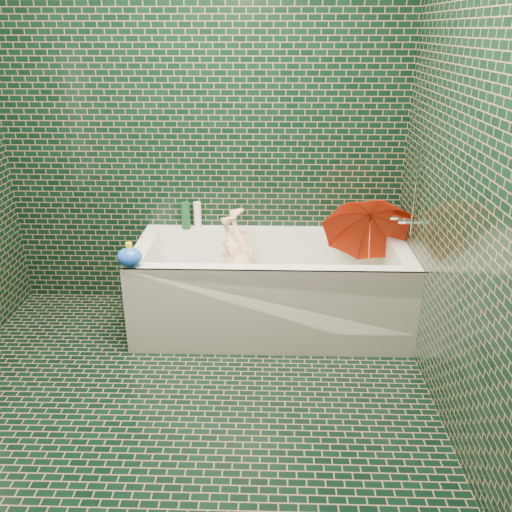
{
  "coord_description": "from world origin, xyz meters",
  "views": [
    {
      "loc": [
        0.44,
        -2.09,
        1.79
      ],
      "look_at": [
        0.36,
        0.82,
        0.57
      ],
      "focal_mm": 38.0,
      "sensor_mm": 36.0,
      "label": 1
    }
  ],
  "objects_px": {
    "umbrella": "(369,243)",
    "bath_toy": "(130,257)",
    "rubber_duck": "(346,222)",
    "bathtub": "(271,296)",
    "child": "(247,280)"
  },
  "relations": [
    {
      "from": "umbrella",
      "to": "bath_toy",
      "type": "relative_size",
      "value": 3.8
    },
    {
      "from": "umbrella",
      "to": "rubber_duck",
      "type": "distance_m",
      "value": 0.36
    },
    {
      "from": "bathtub",
      "to": "bath_toy",
      "type": "relative_size",
      "value": 11.33
    },
    {
      "from": "rubber_duck",
      "to": "bath_toy",
      "type": "height_order",
      "value": "bath_toy"
    },
    {
      "from": "umbrella",
      "to": "bath_toy",
      "type": "distance_m",
      "value": 1.43
    },
    {
      "from": "bathtub",
      "to": "rubber_duck",
      "type": "relative_size",
      "value": 13.09
    },
    {
      "from": "bathtub",
      "to": "rubber_duck",
      "type": "bearing_deg",
      "value": 35.25
    },
    {
      "from": "bathtub",
      "to": "bath_toy",
      "type": "bearing_deg",
      "value": -158.35
    },
    {
      "from": "rubber_duck",
      "to": "bath_toy",
      "type": "bearing_deg",
      "value": -169.34
    },
    {
      "from": "bathtub",
      "to": "rubber_duck",
      "type": "xyz_separation_m",
      "value": [
        0.5,
        0.35,
        0.38
      ]
    },
    {
      "from": "child",
      "to": "umbrella",
      "type": "height_order",
      "value": "umbrella"
    },
    {
      "from": "child",
      "to": "bath_toy",
      "type": "xyz_separation_m",
      "value": [
        -0.64,
        -0.34,
        0.3
      ]
    },
    {
      "from": "umbrella",
      "to": "rubber_duck",
      "type": "xyz_separation_m",
      "value": [
        -0.1,
        0.35,
        0.01
      ]
    },
    {
      "from": "child",
      "to": "bath_toy",
      "type": "relative_size",
      "value": 5.97
    },
    {
      "from": "umbrella",
      "to": "bath_toy",
      "type": "xyz_separation_m",
      "value": [
        -1.4,
        -0.32,
        0.03
      ]
    }
  ]
}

